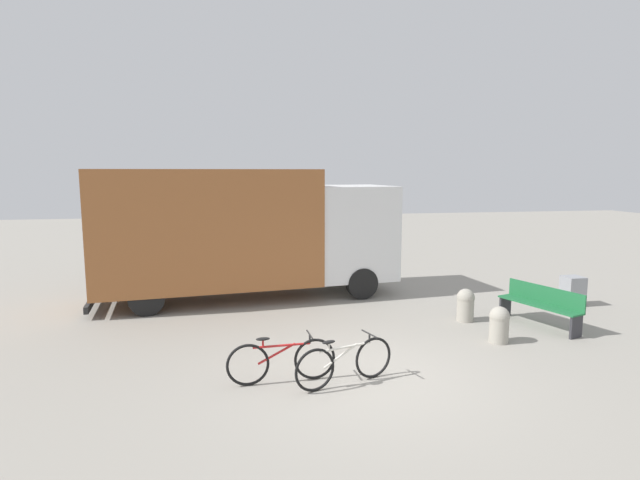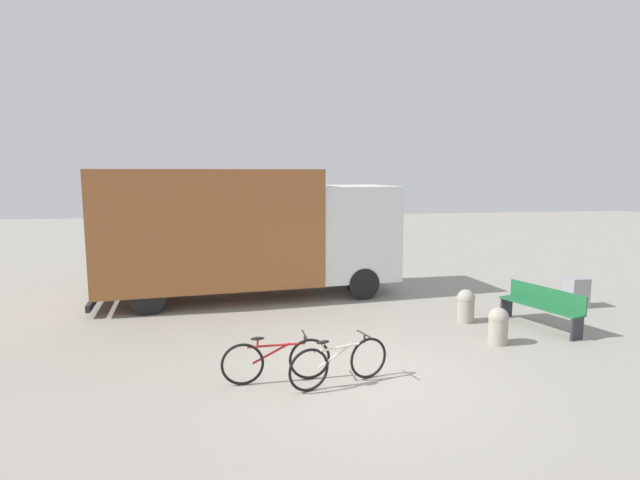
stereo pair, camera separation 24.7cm
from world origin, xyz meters
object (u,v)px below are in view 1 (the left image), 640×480
(delivery_truck, at_px, (244,229))
(bicycle_near, at_px, (282,360))
(park_bench, at_px, (541,304))
(bollard_near_bench, at_px, (499,323))
(bollard_far_bench, at_px, (466,304))
(utility_box, at_px, (573,291))
(bicycle_middle, at_px, (345,362))

(delivery_truck, distance_m, bicycle_near, 5.74)
(park_bench, height_order, bollard_near_bench, park_bench)
(park_bench, height_order, bollard_far_bench, park_bench)
(bollard_near_bench, relative_size, bollard_far_bench, 0.98)
(utility_box, bearing_deg, bollard_near_bench, -146.07)
(bicycle_near, bearing_deg, bollard_near_bench, 10.97)
(bicycle_middle, bearing_deg, park_bench, 6.04)
(delivery_truck, relative_size, utility_box, 10.90)
(delivery_truck, bearing_deg, bollard_near_bench, -49.44)
(bicycle_middle, bearing_deg, bollard_far_bench, 21.24)
(delivery_truck, distance_m, bollard_far_bench, 5.80)
(park_bench, xyz_separation_m, utility_box, (1.81, 1.37, -0.13))
(park_bench, xyz_separation_m, bollard_far_bench, (-1.42, 0.63, -0.11))
(bicycle_middle, xyz_separation_m, bollard_far_bench, (3.41, 2.79, 0.03))
(park_bench, xyz_separation_m, bicycle_near, (-5.80, -1.91, -0.13))
(bicycle_middle, bearing_deg, utility_box, 9.98)
(delivery_truck, height_order, bicycle_middle, delivery_truck)
(bicycle_near, distance_m, bollard_far_bench, 5.05)
(delivery_truck, bearing_deg, bollard_far_bench, -38.61)
(delivery_truck, xyz_separation_m, utility_box, (7.99, -2.25, -1.45))
(bicycle_near, height_order, bicycle_middle, same)
(bollard_far_bench, xyz_separation_m, utility_box, (3.23, 0.75, -0.02))
(delivery_truck, height_order, park_bench, delivery_truck)
(bollard_far_bench, height_order, utility_box, bollard_far_bench)
(delivery_truck, xyz_separation_m, bollard_far_bench, (4.75, -3.00, -1.42))
(bicycle_near, relative_size, bollard_far_bench, 2.38)
(park_bench, bearing_deg, bollard_far_bench, 47.86)
(park_bench, relative_size, bicycle_middle, 1.14)
(delivery_truck, distance_m, utility_box, 8.42)
(bollard_near_bench, height_order, bollard_far_bench, bollard_far_bench)
(bollard_near_bench, bearing_deg, delivery_truck, 136.91)
(bollard_near_bench, distance_m, utility_box, 3.91)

